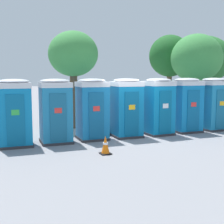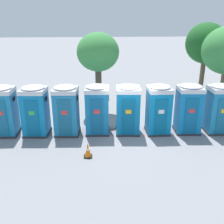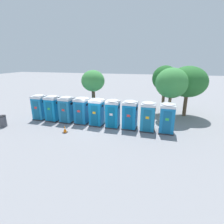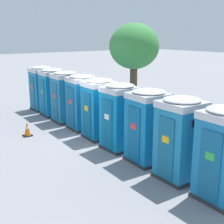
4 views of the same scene
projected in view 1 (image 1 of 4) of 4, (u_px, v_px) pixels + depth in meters
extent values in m
plane|color=gray|center=(128.00, 137.00, 13.44)|extent=(120.00, 120.00, 0.00)
cube|color=#2D2D33|center=(16.00, 145.00, 11.85)|extent=(1.31, 1.28, 0.10)
cube|color=#0D7AB8|center=(15.00, 116.00, 11.72)|extent=(1.25, 1.22, 2.10)
cube|color=#0A5F90|center=(16.00, 120.00, 11.18)|extent=(0.64, 0.08, 1.85)
cube|color=green|center=(15.00, 112.00, 11.13)|extent=(0.28, 0.03, 0.20)
cube|color=black|center=(30.00, 96.00, 11.83)|extent=(0.05, 0.36, 0.20)
cube|color=silver|center=(14.00, 85.00, 11.58)|extent=(1.29, 1.26, 0.20)
ellipsoid|color=silver|center=(13.00, 81.00, 11.56)|extent=(1.23, 1.20, 0.18)
cube|color=#2D2D33|center=(56.00, 141.00, 12.44)|extent=(1.29, 1.28, 0.10)
cube|color=teal|center=(56.00, 114.00, 12.30)|extent=(1.22, 1.21, 2.10)
cube|color=#155E85|center=(58.00, 118.00, 11.77)|extent=(0.63, 0.07, 1.85)
cube|color=red|center=(58.00, 111.00, 11.72)|extent=(0.28, 0.03, 0.20)
cube|color=black|center=(70.00, 95.00, 12.42)|extent=(0.05, 0.36, 0.20)
cube|color=silver|center=(55.00, 85.00, 12.17)|extent=(1.26, 1.25, 0.20)
ellipsoid|color=silver|center=(55.00, 81.00, 12.15)|extent=(1.20, 1.19, 0.18)
cube|color=#2D2D33|center=(92.00, 138.00, 13.09)|extent=(1.26, 1.26, 0.10)
cube|color=#136EAC|center=(92.00, 112.00, 12.96)|extent=(1.20, 1.20, 2.10)
cube|color=#0E5686|center=(96.00, 115.00, 12.42)|extent=(0.63, 0.06, 1.85)
cube|color=red|center=(97.00, 109.00, 12.37)|extent=(0.28, 0.02, 0.20)
cube|color=black|center=(105.00, 94.00, 13.07)|extent=(0.04, 0.36, 0.20)
cube|color=silver|center=(92.00, 84.00, 12.82)|extent=(1.23, 1.23, 0.20)
ellipsoid|color=silver|center=(92.00, 81.00, 12.80)|extent=(1.17, 1.17, 0.18)
cube|color=#2D2D33|center=(126.00, 135.00, 13.62)|extent=(1.27, 1.28, 0.10)
cube|color=#0B6EA9|center=(126.00, 110.00, 13.48)|extent=(1.21, 1.21, 2.10)
cube|color=#085684|center=(132.00, 114.00, 12.95)|extent=(0.63, 0.07, 1.85)
cube|color=yellow|center=(132.00, 107.00, 12.90)|extent=(0.28, 0.03, 0.20)
cube|color=black|center=(139.00, 93.00, 13.59)|extent=(0.05, 0.36, 0.20)
cube|color=silver|center=(127.00, 84.00, 13.35)|extent=(1.25, 1.25, 0.20)
ellipsoid|color=silver|center=(127.00, 80.00, 13.33)|extent=(1.19, 1.19, 0.18)
cube|color=#2D2D33|center=(158.00, 133.00, 14.15)|extent=(1.17, 1.20, 0.10)
cube|color=#0A78B5|center=(158.00, 109.00, 14.02)|extent=(1.11, 1.14, 2.10)
cube|color=#085E8D|center=(165.00, 112.00, 13.50)|extent=(0.61, 0.03, 1.85)
cube|color=white|center=(166.00, 106.00, 13.45)|extent=(0.28, 0.01, 0.20)
cube|color=black|center=(169.00, 92.00, 14.16)|extent=(0.02, 0.36, 0.20)
cube|color=silver|center=(158.00, 83.00, 13.88)|extent=(1.14, 1.18, 0.20)
ellipsoid|color=silver|center=(159.00, 80.00, 13.86)|extent=(1.09, 1.12, 0.18)
cube|color=#2D2D33|center=(185.00, 131.00, 14.78)|extent=(1.30, 1.27, 0.10)
cube|color=#0E75B8|center=(186.00, 108.00, 14.65)|extent=(1.24, 1.21, 2.10)
cube|color=#0B5B8F|center=(193.00, 111.00, 14.11)|extent=(0.64, 0.07, 1.85)
cube|color=red|center=(194.00, 104.00, 14.06)|extent=(0.28, 0.03, 0.20)
cube|color=black|center=(197.00, 92.00, 14.77)|extent=(0.05, 0.36, 0.20)
cube|color=silver|center=(187.00, 83.00, 14.51)|extent=(1.27, 1.25, 0.20)
ellipsoid|color=silver|center=(187.00, 80.00, 14.49)|extent=(1.21, 1.19, 0.18)
cube|color=#2D2D33|center=(212.00, 129.00, 15.31)|extent=(1.23, 1.23, 0.10)
cube|color=#197CAF|center=(213.00, 106.00, 15.17)|extent=(1.17, 1.17, 2.10)
cube|color=#136188|center=(222.00, 109.00, 14.65)|extent=(0.63, 0.05, 1.85)
cube|color=yellow|center=(222.00, 103.00, 14.60)|extent=(0.28, 0.02, 0.20)
cube|color=black|center=(223.00, 91.00, 15.30)|extent=(0.04, 0.36, 0.20)
cube|color=silver|center=(214.00, 83.00, 15.04)|extent=(1.21, 1.21, 0.20)
ellipsoid|color=silver|center=(214.00, 80.00, 15.02)|extent=(1.15, 1.15, 0.18)
cylinder|color=brown|center=(195.00, 95.00, 19.31)|extent=(0.30, 0.30, 2.87)
ellipsoid|color=#3D8C42|center=(197.00, 58.00, 19.03)|extent=(3.13, 3.13, 2.94)
cylinder|color=brown|center=(169.00, 91.00, 20.88)|extent=(0.33, 0.33, 3.16)
ellipsoid|color=#1E5B23|center=(170.00, 56.00, 20.60)|extent=(2.73, 2.73, 2.74)
cylinder|color=brown|center=(202.00, 93.00, 21.31)|extent=(0.38, 0.38, 2.81)
ellipsoid|color=#286B2D|center=(203.00, 60.00, 21.03)|extent=(3.87, 3.87, 3.18)
cylinder|color=brown|center=(74.00, 97.00, 15.64)|extent=(0.37, 0.37, 3.10)
ellipsoid|color=#3D8C42|center=(73.00, 54.00, 15.38)|extent=(2.46, 2.46, 2.24)
cube|color=black|center=(105.00, 153.00, 10.63)|extent=(0.36, 0.36, 0.04)
cone|color=orange|center=(105.00, 144.00, 10.60)|extent=(0.28, 0.28, 0.60)
cylinder|color=white|center=(105.00, 143.00, 10.59)|extent=(0.17, 0.17, 0.07)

